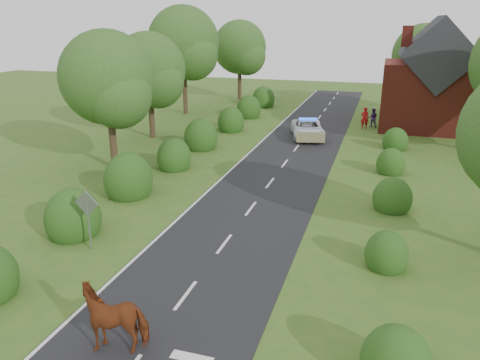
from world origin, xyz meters
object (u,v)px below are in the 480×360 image
(road_sign, at_px, (87,211))
(cow, at_px, (116,319))
(pedestrian_purple, at_px, (373,118))
(pedestrian_red, at_px, (365,118))
(police_van, at_px, (308,129))

(road_sign, height_order, cow, road_sign)
(pedestrian_purple, bearing_deg, cow, 75.86)
(road_sign, xyz_separation_m, pedestrian_red, (9.31, 26.22, -0.74))
(pedestrian_red, relative_size, pedestrian_purple, 1.13)
(road_sign, bearing_deg, pedestrian_red, 70.46)
(police_van, bearing_deg, pedestrian_purple, 34.55)
(pedestrian_red, bearing_deg, road_sign, 65.81)
(road_sign, xyz_separation_m, cow, (4.13, -4.81, -0.85))
(pedestrian_red, height_order, pedestrian_purple, pedestrian_red)
(pedestrian_red, bearing_deg, pedestrian_purple, -133.47)
(police_van, distance_m, pedestrian_purple, 7.27)
(road_sign, height_order, pedestrian_red, road_sign)
(cow, bearing_deg, pedestrian_red, 151.56)
(road_sign, bearing_deg, cow, -49.31)
(road_sign, distance_m, pedestrian_purple, 28.81)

